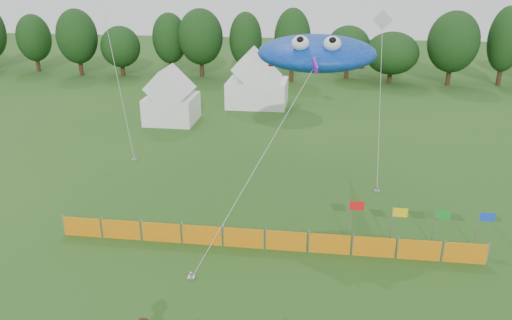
# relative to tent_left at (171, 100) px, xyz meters

# --- Properties ---
(treeline) EXTENTS (104.57, 8.78, 8.36)m
(treeline) POSITION_rel_tent_left_xyz_m (11.61, 17.80, 2.35)
(treeline) COLOR #382314
(treeline) RESTS_ON ground
(tent_left) EXTENTS (4.12, 4.12, 3.64)m
(tent_left) POSITION_rel_tent_left_xyz_m (0.00, 0.00, 0.00)
(tent_left) COLOR white
(tent_left) RESTS_ON ground
(tent_right) EXTENTS (5.59, 4.47, 3.95)m
(tent_right) POSITION_rel_tent_left_xyz_m (6.50, 6.15, 0.16)
(tent_right) COLOR white
(tent_right) RESTS_ON ground
(barrier_fence) EXTENTS (19.90, 0.06, 1.00)m
(barrier_fence) POSITION_rel_tent_left_xyz_m (10.17, -19.31, -1.34)
(barrier_fence) COLOR orange
(barrier_fence) RESTS_ON ground
(flag_row) EXTENTS (10.73, 0.58, 2.24)m
(flag_row) POSITION_rel_tent_left_xyz_m (19.09, -18.08, -0.49)
(flag_row) COLOR gray
(flag_row) RESTS_ON ground
(stingray_kite) EXTENTS (8.40, 17.83, 9.28)m
(stingray_kite) POSITION_rel_tent_left_xyz_m (12.13, -12.36, 6.28)
(stingray_kite) COLOR blue
(stingray_kite) RESTS_ON ground
(small_kite_white) EXTENTS (1.25, 5.02, 9.96)m
(small_kite_white) POSITION_rel_tent_left_xyz_m (15.97, -8.69, 5.00)
(small_kite_white) COLOR silver
(small_kite_white) RESTS_ON ground
(small_kite_dark) EXTENTS (4.27, 5.94, 10.86)m
(small_kite_dark) POSITION_rel_tent_left_xyz_m (-2.07, -5.98, 3.98)
(small_kite_dark) COLOR black
(small_kite_dark) RESTS_ON ground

